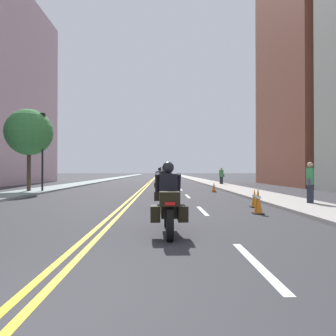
# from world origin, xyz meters

# --- Properties ---
(ground_plane) EXTENTS (264.00, 264.00, 0.00)m
(ground_plane) POSITION_xyz_m (0.00, 48.00, 0.00)
(ground_plane) COLOR #313034
(sidewalk_left) EXTENTS (2.33, 144.00, 0.12)m
(sidewalk_left) POSITION_xyz_m (-6.83, 48.00, 0.06)
(sidewalk_left) COLOR gray
(sidewalk_left) RESTS_ON ground
(sidewalk_right) EXTENTS (2.33, 144.00, 0.12)m
(sidewalk_right) POSITION_xyz_m (6.83, 48.00, 0.06)
(sidewalk_right) COLOR #9D9891
(sidewalk_right) RESTS_ON ground
(centreline_yellow_inner) EXTENTS (0.12, 132.00, 0.01)m
(centreline_yellow_inner) POSITION_xyz_m (-0.12, 48.00, 0.00)
(centreline_yellow_inner) COLOR yellow
(centreline_yellow_inner) RESTS_ON ground
(centreline_yellow_outer) EXTENTS (0.12, 132.00, 0.01)m
(centreline_yellow_outer) POSITION_xyz_m (0.12, 48.00, 0.00)
(centreline_yellow_outer) COLOR yellow
(centreline_yellow_outer) RESTS_ON ground
(lane_dashes_white) EXTENTS (0.14, 56.40, 0.01)m
(lane_dashes_white) POSITION_xyz_m (2.83, 29.00, 0.00)
(lane_dashes_white) COLOR silver
(lane_dashes_white) RESTS_ON ground
(building_right_1) EXTENTS (6.93, 12.16, 21.30)m
(building_right_1) POSITION_xyz_m (15.77, 26.51, 10.65)
(building_right_1) COLOR brown
(building_right_1) RESTS_ON ground
(motorcycle_0) EXTENTS (0.77, 2.22, 1.58)m
(motorcycle_0) POSITION_xyz_m (1.58, 4.14, 0.64)
(motorcycle_0) COLOR black
(motorcycle_0) RESTS_ON ground
(motorcycle_1) EXTENTS (0.77, 2.09, 1.59)m
(motorcycle_1) POSITION_xyz_m (1.53, 8.65, 0.64)
(motorcycle_1) COLOR black
(motorcycle_1) RESTS_ON ground
(motorcycle_2) EXTENTS (0.77, 2.13, 1.56)m
(motorcycle_2) POSITION_xyz_m (1.55, 13.03, 0.63)
(motorcycle_2) COLOR black
(motorcycle_2) RESTS_ON ground
(motorcycle_3) EXTENTS (0.78, 2.20, 1.63)m
(motorcycle_3) POSITION_xyz_m (1.32, 17.05, 0.66)
(motorcycle_3) COLOR black
(motorcycle_3) RESTS_ON ground
(traffic_cone_0) EXTENTS (0.31, 0.31, 0.64)m
(traffic_cone_0) POSITION_xyz_m (4.82, 17.27, 0.32)
(traffic_cone_0) COLOR black
(traffic_cone_0) RESTS_ON ground
(traffic_cone_1) EXTENTS (0.31, 0.31, 0.69)m
(traffic_cone_1) POSITION_xyz_m (4.93, 8.92, 0.34)
(traffic_cone_1) COLOR black
(traffic_cone_1) RESTS_ON ground
(traffic_cone_2) EXTENTS (0.33, 0.33, 0.83)m
(traffic_cone_2) POSITION_xyz_m (4.51, 7.20, 0.41)
(traffic_cone_2) COLOR black
(traffic_cone_2) RESTS_ON ground
(traffic_light_near) EXTENTS (0.28, 0.38, 5.01)m
(traffic_light_near) POSITION_xyz_m (-6.06, 16.79, 3.44)
(traffic_light_near) COLOR black
(traffic_light_near) RESTS_ON ground
(pedestrian_0) EXTENTS (0.42, 0.48, 1.72)m
(pedestrian_0) POSITION_xyz_m (7.28, 9.40, 0.89)
(pedestrian_0) COLOR #242634
(pedestrian_0) RESTS_ON ground
(pedestrian_1) EXTENTS (0.50, 0.38, 1.70)m
(pedestrian_1) POSITION_xyz_m (7.24, 27.12, 0.88)
(pedestrian_1) COLOR #23272C
(pedestrian_1) RESTS_ON ground
(street_tree_0) EXTENTS (2.91, 2.91, 5.28)m
(street_tree_0) POSITION_xyz_m (-6.98, 16.97, 3.81)
(street_tree_0) COLOR #483326
(street_tree_0) RESTS_ON ground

